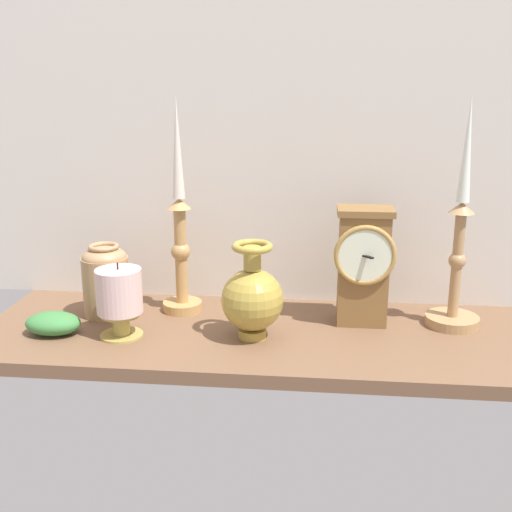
{
  "coord_description": "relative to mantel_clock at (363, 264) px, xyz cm",
  "views": [
    {
      "loc": [
        11.37,
        -105.53,
        43.7
      ],
      "look_at": [
        0.28,
        0.0,
        14.0
      ],
      "focal_mm": 44.06,
      "sensor_mm": 36.0,
      "label": 1
    }
  ],
  "objects": [
    {
      "name": "pillar_candle_front",
      "position": [
        -42.55,
        -10.89,
        -4.12
      ],
      "size": [
        8.03,
        8.03,
        13.54
      ],
      "color": "tan",
      "rests_on": "ground_plane"
    },
    {
      "name": "brass_vase_bulbous",
      "position": [
        -19.62,
        -9.13,
        -3.85
      ],
      "size": [
        10.9,
        10.9,
        17.22
      ],
      "color": "#AC933C",
      "rests_on": "ground_plane"
    },
    {
      "name": "candlestick_tall_center",
      "position": [
        -34.59,
        2.92,
        3.68
      ],
      "size": [
        7.63,
        7.63,
        41.46
      ],
      "color": "tan",
      "rests_on": "ground_plane"
    },
    {
      "name": "brass_vase_jar",
      "position": [
        -48.47,
        -0.85,
        -4.05
      ],
      "size": [
        8.84,
        8.84,
        14.0
      ],
      "color": "tan",
      "rests_on": "ground_plane"
    },
    {
      "name": "candlestick_tall_left",
      "position": [
        16.71,
        0.52,
        1.92
      ],
      "size": [
        9.79,
        9.79,
        41.79
      ],
      "color": "tan",
      "rests_on": "ground_plane"
    },
    {
      "name": "back_wall",
      "position": [
        -19.39,
        12.74,
        21.14
      ],
      "size": [
        120.0,
        2.0,
        65.0
      ],
      "primitive_type": "cube",
      "color": "silver",
      "rests_on": "ground_plane"
    },
    {
      "name": "mantel_clock",
      "position": [
        0.0,
        0.0,
        0.0
      ],
      "size": [
        11.08,
        9.18,
        21.79
      ],
      "color": "brown",
      "rests_on": "ground_plane"
    },
    {
      "name": "ivy_sprig",
      "position": [
        -54.93,
        -11.2,
        -9.36
      ],
      "size": [
        9.97,
        6.98,
        3.99
      ],
      "color": "#3C7E3F",
      "rests_on": "ground_plane"
    },
    {
      "name": "ground_plane",
      "position": [
        -19.39,
        -5.76,
        -12.56
      ],
      "size": [
        100.0,
        36.0,
        2.4
      ],
      "primitive_type": "cube",
      "color": "brown"
    }
  ]
}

